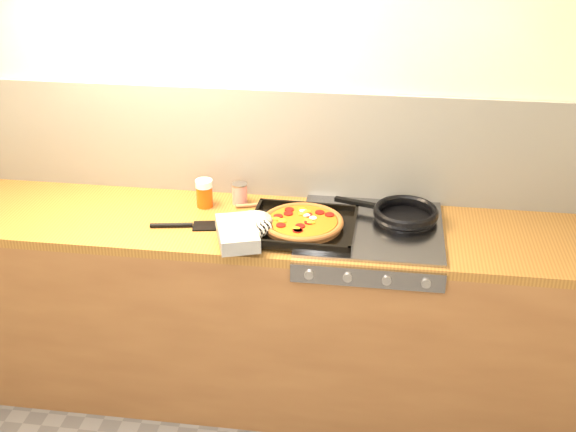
# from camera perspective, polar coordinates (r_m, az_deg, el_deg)

# --- Properties ---
(room_shell) EXTENTS (3.20, 3.20, 3.20)m
(room_shell) POSITION_cam_1_polar(r_m,az_deg,el_deg) (3.25, -0.99, 5.68)
(room_shell) COLOR white
(room_shell) RESTS_ON ground
(counter_run) EXTENTS (3.20, 0.62, 0.90)m
(counter_run) POSITION_cam_1_polar(r_m,az_deg,el_deg) (3.33, -1.67, -7.45)
(counter_run) COLOR brown
(counter_run) RESTS_ON ground
(stovetop) EXTENTS (0.60, 0.56, 0.02)m
(stovetop) POSITION_cam_1_polar(r_m,az_deg,el_deg) (3.06, 6.56, -1.00)
(stovetop) COLOR gray
(stovetop) RESTS_ON counter_run
(pizza_on_tray) EXTENTS (0.58, 0.50, 0.07)m
(pizza_on_tray) POSITION_cam_1_polar(r_m,az_deg,el_deg) (2.97, -0.25, -0.74)
(pizza_on_tray) COLOR black
(pizza_on_tray) RESTS_ON stovetop
(frying_pan) EXTENTS (0.49, 0.34, 0.05)m
(frying_pan) POSITION_cam_1_polar(r_m,az_deg,el_deg) (3.12, 9.17, 0.17)
(frying_pan) COLOR black
(frying_pan) RESTS_ON stovetop
(tomato_can) EXTENTS (0.09, 0.09, 0.10)m
(tomato_can) POSITION_cam_1_polar(r_m,az_deg,el_deg) (3.25, -3.84, 1.77)
(tomato_can) COLOR #9F0C14
(tomato_can) RESTS_ON counter_run
(juice_glass) EXTENTS (0.09, 0.09, 0.13)m
(juice_glass) POSITION_cam_1_polar(r_m,az_deg,el_deg) (3.24, -6.63, 1.82)
(juice_glass) COLOR #D7470C
(juice_glass) RESTS_ON counter_run
(wooden_spoon) EXTENTS (0.29, 0.11, 0.02)m
(wooden_spoon) POSITION_cam_1_polar(r_m,az_deg,el_deg) (3.24, -1.00, 1.00)
(wooden_spoon) COLOR #9A6141
(wooden_spoon) RESTS_ON counter_run
(black_spatula) EXTENTS (0.29, 0.10, 0.02)m
(black_spatula) POSITION_cam_1_polar(r_m,az_deg,el_deg) (3.09, -8.12, -0.75)
(black_spatula) COLOR black
(black_spatula) RESTS_ON counter_run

